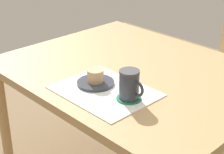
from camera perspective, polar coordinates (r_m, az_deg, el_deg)
dining_table at (r=1.70m, az=3.42°, el=-1.03°), size 1.15×0.91×0.73m
placemat at (r=1.47m, az=-1.13°, el=-2.15°), size 0.39×0.30×0.00m
pastry_plate at (r=1.52m, az=-2.50°, el=-0.89°), size 0.15×0.15×0.01m
pastry at (r=1.50m, az=-2.52°, el=0.19°), size 0.07×0.07×0.05m
coffee_coaster at (r=1.41m, az=2.59°, el=-3.27°), size 0.10×0.10×0.00m
coffee_mug at (r=1.38m, az=2.71°, el=-1.17°), size 0.11×0.08×0.11m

